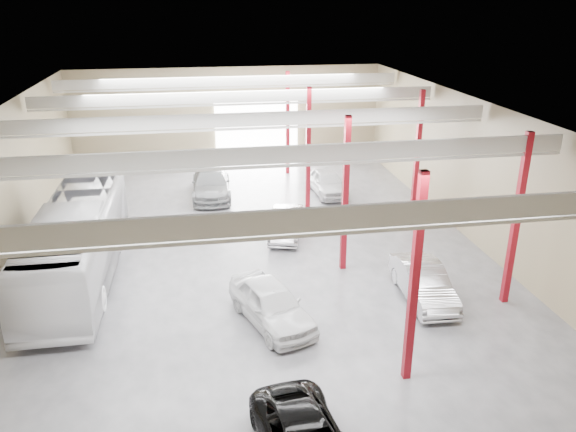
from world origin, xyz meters
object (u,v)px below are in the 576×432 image
object	(u,v)px
car_row_b	(286,223)
car_right_far	(327,182)
coach_bus	(78,241)
car_right_near	(423,282)
car_row_a	(271,304)
car_row_c	(211,183)

from	to	relation	value
car_row_b	car_right_far	world-z (taller)	car_right_far
coach_bus	car_right_near	xyz separation A→B (m)	(14.05, -4.44, -0.96)
coach_bus	car_right_near	distance (m)	14.77
car_row_a	car_row_c	world-z (taller)	car_row_c
car_right_near	coach_bus	bearing A→B (deg)	165.03
coach_bus	car_right_far	xyz separation A→B (m)	(13.27, 9.05, -0.96)
car_row_c	car_right_near	world-z (taller)	car_row_c
car_row_a	car_row_c	size ratio (longest dim) A/B	0.82
car_row_a	car_right_near	xyz separation A→B (m)	(6.33, 0.73, -0.05)
car_row_c	car_right_near	bearing A→B (deg)	-59.15
car_row_a	car_right_near	bearing A→B (deg)	-12.45
car_right_near	car_right_far	bearing A→B (deg)	95.91
coach_bus	car_row_b	world-z (taller)	coach_bus
car_row_b	car_row_c	bearing A→B (deg)	131.48
coach_bus	car_right_far	world-z (taller)	coach_bus
car_row_a	car_row_b	distance (m)	8.29
car_row_b	car_row_c	size ratio (longest dim) A/B	0.74
car_row_c	car_right_far	xyz separation A→B (m)	(7.16, -0.78, -0.07)
car_row_b	car_row_c	world-z (taller)	car_row_c
car_right_far	car_row_b	bearing A→B (deg)	-125.03
coach_bus	car_row_a	size ratio (longest dim) A/B	2.63
car_right_far	car_row_c	bearing A→B (deg)	169.28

